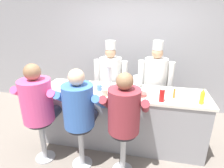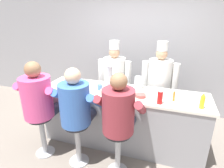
{
  "view_description": "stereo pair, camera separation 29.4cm",
  "coord_description": "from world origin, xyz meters",
  "px_view_note": "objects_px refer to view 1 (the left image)",
  "views": [
    {
      "loc": [
        0.41,
        -2.38,
        2.13
      ],
      "look_at": [
        -0.16,
        0.32,
        1.08
      ],
      "focal_mm": 30.0,
      "sensor_mm": 36.0,
      "label": 1
    },
    {
      "loc": [
        0.7,
        -2.3,
        2.13
      ],
      "look_at": [
        -0.16,
        0.32,
        1.08
      ],
      "focal_mm": 30.0,
      "sensor_mm": 36.0,
      "label": 2
    }
  ],
  "objects_px": {
    "breakfast_plate": "(63,91)",
    "diner_seated_pink": "(39,103)",
    "diner_seated_maroon": "(124,113)",
    "diner_seated_blue": "(80,108)",
    "cook_in_whites_far": "(155,81)",
    "cereal_bowl": "(142,94)",
    "ketchup_bottle_red": "(162,94)",
    "hot_sauce_bottle_orange": "(174,93)",
    "mustard_bottle_yellow": "(202,97)",
    "cook_in_whites_near": "(111,80)",
    "cup_stack_steel": "(109,77)",
    "coffee_mug_blue": "(100,88)",
    "water_pitcher_clear": "(137,81)"
  },
  "relations": [
    {
      "from": "water_pitcher_clear",
      "to": "breakfast_plate",
      "type": "distance_m",
      "value": 1.22
    },
    {
      "from": "ketchup_bottle_red",
      "to": "diner_seated_pink",
      "type": "bearing_deg",
      "value": -167.63
    },
    {
      "from": "cook_in_whites_near",
      "to": "ketchup_bottle_red",
      "type": "bearing_deg",
      "value": -43.21
    },
    {
      "from": "water_pitcher_clear",
      "to": "coffee_mug_blue",
      "type": "bearing_deg",
      "value": -153.66
    },
    {
      "from": "mustard_bottle_yellow",
      "to": "breakfast_plate",
      "type": "height_order",
      "value": "mustard_bottle_yellow"
    },
    {
      "from": "ketchup_bottle_red",
      "to": "cup_stack_steel",
      "type": "height_order",
      "value": "cup_stack_steel"
    },
    {
      "from": "breakfast_plate",
      "to": "diner_seated_blue",
      "type": "xyz_separation_m",
      "value": [
        0.44,
        -0.41,
        -0.04
      ]
    },
    {
      "from": "ketchup_bottle_red",
      "to": "hot_sauce_bottle_orange",
      "type": "height_order",
      "value": "ketchup_bottle_red"
    },
    {
      "from": "diner_seated_maroon",
      "to": "hot_sauce_bottle_orange",
      "type": "bearing_deg",
      "value": 38.96
    },
    {
      "from": "water_pitcher_clear",
      "to": "coffee_mug_blue",
      "type": "distance_m",
      "value": 0.64
    },
    {
      "from": "diner_seated_blue",
      "to": "cook_in_whites_far",
      "type": "relative_size",
      "value": 0.88
    },
    {
      "from": "cereal_bowl",
      "to": "cook_in_whites_near",
      "type": "bearing_deg",
      "value": 131.0
    },
    {
      "from": "mustard_bottle_yellow",
      "to": "cup_stack_steel",
      "type": "xyz_separation_m",
      "value": [
        -1.36,
        0.29,
        0.09
      ]
    },
    {
      "from": "ketchup_bottle_red",
      "to": "coffee_mug_blue",
      "type": "height_order",
      "value": "ketchup_bottle_red"
    },
    {
      "from": "cereal_bowl",
      "to": "coffee_mug_blue",
      "type": "xyz_separation_m",
      "value": [
        -0.68,
        0.07,
        0.02
      ]
    },
    {
      "from": "mustard_bottle_yellow",
      "to": "hot_sauce_bottle_orange",
      "type": "distance_m",
      "value": 0.37
    },
    {
      "from": "mustard_bottle_yellow",
      "to": "diner_seated_pink",
      "type": "bearing_deg",
      "value": -169.71
    },
    {
      "from": "mustard_bottle_yellow",
      "to": "diner_seated_blue",
      "type": "relative_size",
      "value": 0.15
    },
    {
      "from": "diner_seated_pink",
      "to": "diner_seated_maroon",
      "type": "height_order",
      "value": "diner_seated_pink"
    },
    {
      "from": "mustard_bottle_yellow",
      "to": "breakfast_plate",
      "type": "relative_size",
      "value": 0.94
    },
    {
      "from": "cook_in_whites_far",
      "to": "cup_stack_steel",
      "type": "bearing_deg",
      "value": -141.03
    },
    {
      "from": "breakfast_plate",
      "to": "cook_in_whites_far",
      "type": "distance_m",
      "value": 1.69
    },
    {
      "from": "water_pitcher_clear",
      "to": "cup_stack_steel",
      "type": "relative_size",
      "value": 0.51
    },
    {
      "from": "cup_stack_steel",
      "to": "diner_seated_pink",
      "type": "distance_m",
      "value": 1.13
    },
    {
      "from": "hot_sauce_bottle_orange",
      "to": "mustard_bottle_yellow",
      "type": "bearing_deg",
      "value": -18.94
    },
    {
      "from": "coffee_mug_blue",
      "to": "diner_seated_blue",
      "type": "bearing_deg",
      "value": -101.97
    },
    {
      "from": "ketchup_bottle_red",
      "to": "cook_in_whites_near",
      "type": "distance_m",
      "value": 1.28
    },
    {
      "from": "mustard_bottle_yellow",
      "to": "diner_seated_maroon",
      "type": "bearing_deg",
      "value": -157.93
    },
    {
      "from": "diner_seated_pink",
      "to": "cook_in_whites_far",
      "type": "distance_m",
      "value": 2.07
    },
    {
      "from": "ketchup_bottle_red",
      "to": "diner_seated_maroon",
      "type": "relative_size",
      "value": 0.16
    },
    {
      "from": "coffee_mug_blue",
      "to": "cook_in_whites_far",
      "type": "xyz_separation_m",
      "value": [
        0.88,
        0.73,
        -0.08
      ]
    },
    {
      "from": "cook_in_whites_near",
      "to": "mustard_bottle_yellow",
      "type": "bearing_deg",
      "value": -29.88
    },
    {
      "from": "cereal_bowl",
      "to": "cook_in_whites_near",
      "type": "xyz_separation_m",
      "value": [
        -0.64,
        0.74,
        -0.07
      ]
    },
    {
      "from": "cook_in_whites_near",
      "to": "cup_stack_steel",
      "type": "bearing_deg",
      "value": -80.05
    },
    {
      "from": "cook_in_whites_near",
      "to": "cook_in_whites_far",
      "type": "relative_size",
      "value": 0.99
    },
    {
      "from": "diner_seated_maroon",
      "to": "cereal_bowl",
      "type": "bearing_deg",
      "value": 69.67
    },
    {
      "from": "cereal_bowl",
      "to": "diner_seated_blue",
      "type": "bearing_deg",
      "value": -147.73
    },
    {
      "from": "hot_sauce_bottle_orange",
      "to": "cup_stack_steel",
      "type": "distance_m",
      "value": 1.03
    },
    {
      "from": "cook_in_whites_far",
      "to": "ketchup_bottle_red",
      "type": "bearing_deg",
      "value": -84.95
    },
    {
      "from": "ketchup_bottle_red",
      "to": "cereal_bowl",
      "type": "relative_size",
      "value": 1.58
    },
    {
      "from": "cook_in_whites_far",
      "to": "breakfast_plate",
      "type": "bearing_deg",
      "value": -148.26
    },
    {
      "from": "ketchup_bottle_red",
      "to": "diner_seated_blue",
      "type": "relative_size",
      "value": 0.16
    },
    {
      "from": "breakfast_plate",
      "to": "diner_seated_pink",
      "type": "height_order",
      "value": "diner_seated_pink"
    },
    {
      "from": "hot_sauce_bottle_orange",
      "to": "cereal_bowl",
      "type": "distance_m",
      "value": 0.47
    },
    {
      "from": "hot_sauce_bottle_orange",
      "to": "cup_stack_steel",
      "type": "relative_size",
      "value": 0.38
    },
    {
      "from": "diner_seated_maroon",
      "to": "diner_seated_pink",
      "type": "bearing_deg",
      "value": 179.89
    },
    {
      "from": "breakfast_plate",
      "to": "cup_stack_steel",
      "type": "xyz_separation_m",
      "value": [
        0.69,
        0.28,
        0.18
      ]
    },
    {
      "from": "breakfast_plate",
      "to": "cook_in_whites_far",
      "type": "bearing_deg",
      "value": 31.74
    },
    {
      "from": "diner_seated_pink",
      "to": "cook_in_whites_far",
      "type": "xyz_separation_m",
      "value": [
        1.61,
        1.3,
        -0.02
      ]
    },
    {
      "from": "mustard_bottle_yellow",
      "to": "cook_in_whites_far",
      "type": "bearing_deg",
      "value": 124.44
    }
  ]
}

